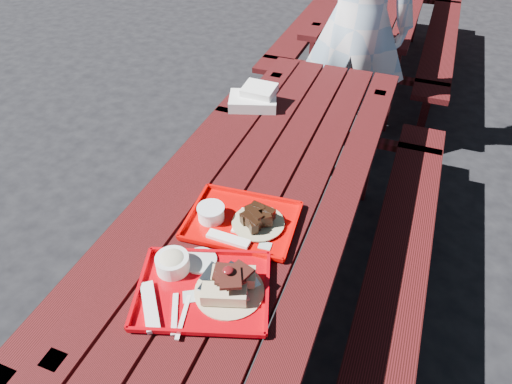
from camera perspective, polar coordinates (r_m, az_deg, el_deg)
ground at (r=2.43m, az=1.30°, el=-12.81°), size 60.00×60.00×0.00m
picnic_table_near at (r=2.01m, az=1.54°, el=-3.11°), size 1.41×2.40×0.75m
picnic_table_far at (r=4.43m, az=14.81°, el=20.79°), size 1.41×2.40×0.75m
near_tray at (r=1.49m, az=-6.57°, el=-11.03°), size 0.50×0.44×0.13m
far_tray at (r=1.69m, az=-2.03°, el=-3.55°), size 0.42×0.34×0.07m
white_cloth at (r=2.40m, az=-0.16°, el=11.65°), size 0.28×0.24×0.10m
person at (r=3.06m, az=12.67°, el=20.02°), size 0.68×0.45×1.86m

